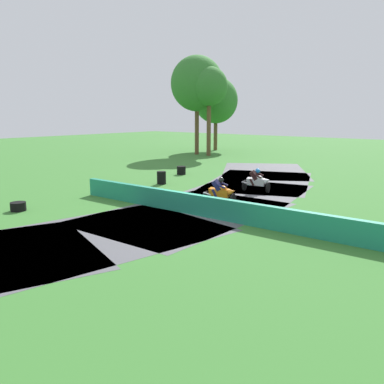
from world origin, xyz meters
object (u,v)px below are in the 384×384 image
at_px(tire_stack_mid_b, 105,192).
at_px(motorcycle_chase_white, 257,181).
at_px(tire_stack_extra_a, 181,170).
at_px(tire_stack_far, 161,178).
at_px(motorcycle_lead_orange, 221,191).
at_px(tire_stack_mid_a, 18,206).

bearing_deg(tire_stack_mid_b, motorcycle_chase_white, 46.37).
bearing_deg(tire_stack_mid_b, tire_stack_extra_a, 102.34).
xyz_separation_m(motorcycle_chase_white, tire_stack_far, (-6.03, -1.44, -0.25)).
bearing_deg(tire_stack_mid_b, motorcycle_lead_orange, 19.33).
distance_m(motorcycle_lead_orange, tire_stack_mid_b, 6.46).
height_order(tire_stack_mid_b, tire_stack_far, tire_stack_far).
height_order(tire_stack_mid_a, tire_stack_mid_b, same).
bearing_deg(tire_stack_far, tire_stack_extra_a, 113.13).
xyz_separation_m(tire_stack_mid_a, tire_stack_far, (0.18, 9.39, 0.20)).
relative_size(motorcycle_lead_orange, tire_stack_mid_a, 2.44).
xyz_separation_m(motorcycle_lead_orange, tire_stack_mid_b, (-6.08, -2.13, -0.46)).
relative_size(motorcycle_lead_orange, tire_stack_far, 2.12).
bearing_deg(motorcycle_chase_white, motorcycle_lead_orange, -86.18).
xyz_separation_m(tire_stack_mid_a, tire_stack_extra_a, (-1.48, 13.27, 0.10)).
xyz_separation_m(motorcycle_lead_orange, motorcycle_chase_white, (-0.27, 3.97, -0.00)).
xyz_separation_m(tire_stack_mid_a, tire_stack_mid_b, (0.39, 4.72, 0.00)).
xyz_separation_m(motorcycle_chase_white, tire_stack_mid_b, (-5.82, -6.10, -0.45)).
height_order(tire_stack_mid_a, tire_stack_far, tire_stack_far).
bearing_deg(tire_stack_mid_a, tire_stack_far, 88.93).
xyz_separation_m(tire_stack_mid_b, tire_stack_extra_a, (-1.87, 8.54, 0.10)).
bearing_deg(tire_stack_far, tire_stack_mid_a, -91.07).
distance_m(motorcycle_lead_orange, tire_stack_far, 6.79).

